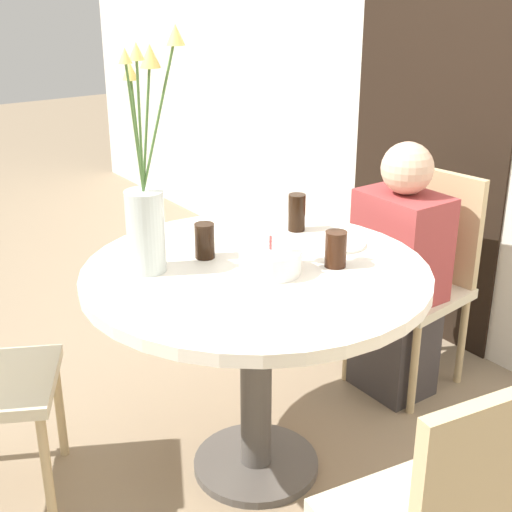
# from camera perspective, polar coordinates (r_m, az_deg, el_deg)

# --- Properties ---
(ground_plane) EXTENTS (16.00, 16.00, 0.00)m
(ground_plane) POSITION_cam_1_polar(r_m,az_deg,el_deg) (2.66, 0.00, -16.50)
(ground_plane) COLOR #89755B
(doorway_panel) EXTENTS (0.90, 0.01, 2.05)m
(doorway_panel) POSITION_cam_1_polar(r_m,az_deg,el_deg) (3.37, 13.65, 10.59)
(doorway_panel) COLOR black
(doorway_panel) RESTS_ON ground_plane
(dining_table) EXTENTS (1.11, 1.11, 0.77)m
(dining_table) POSITION_cam_1_polar(r_m,az_deg,el_deg) (2.32, 0.00, -4.06)
(dining_table) COLOR silver
(dining_table) RESTS_ON ground_plane
(chair_far_back) EXTENTS (0.45, 0.45, 0.90)m
(chair_far_back) POSITION_cam_1_polar(r_m,az_deg,el_deg) (3.03, 13.13, -0.97)
(chair_far_back) COLOR beige
(chair_far_back) RESTS_ON ground_plane
(birthday_cake) EXTENTS (0.20, 0.20, 0.12)m
(birthday_cake) POSITION_cam_1_polar(r_m,az_deg,el_deg) (2.21, 1.16, -0.38)
(birthday_cake) COLOR white
(birthday_cake) RESTS_ON dining_table
(flower_vase) EXTENTS (0.16, 0.21, 0.74)m
(flower_vase) POSITION_cam_1_polar(r_m,az_deg,el_deg) (2.19, -8.78, 4.11)
(flower_vase) COLOR silver
(flower_vase) RESTS_ON dining_table
(side_plate) EXTENTS (0.19, 0.19, 0.01)m
(side_plate) POSITION_cam_1_polar(r_m,az_deg,el_deg) (2.46, 6.55, 1.01)
(side_plate) COLOR silver
(side_plate) RESTS_ON dining_table
(drink_glass_0) EXTENTS (0.06, 0.06, 0.13)m
(drink_glass_0) POSITION_cam_1_polar(r_m,az_deg,el_deg) (2.57, 3.28, 3.50)
(drink_glass_0) COLOR black
(drink_glass_0) RESTS_ON dining_table
(drink_glass_1) EXTENTS (0.07, 0.07, 0.12)m
(drink_glass_1) POSITION_cam_1_polar(r_m,az_deg,el_deg) (2.33, -4.13, 1.23)
(drink_glass_1) COLOR black
(drink_glass_1) RESTS_ON dining_table
(drink_glass_2) EXTENTS (0.07, 0.07, 0.12)m
(drink_glass_2) POSITION_cam_1_polar(r_m,az_deg,el_deg) (2.27, 6.39, 0.56)
(drink_glass_2) COLOR #33190C
(drink_glass_2) RESTS_ON dining_table
(person_boy) EXTENTS (0.34, 0.24, 1.06)m
(person_boy) POSITION_cam_1_polar(r_m,az_deg,el_deg) (2.91, 11.31, -1.93)
(person_boy) COLOR #383333
(person_boy) RESTS_ON ground_plane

